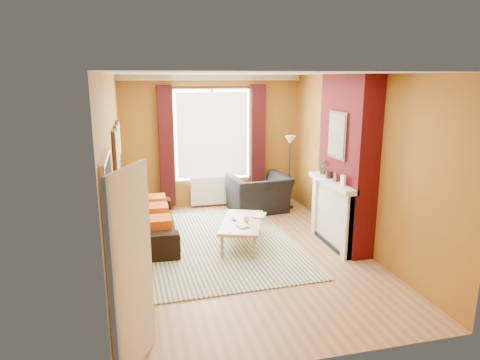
# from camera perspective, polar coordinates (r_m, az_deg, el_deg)

# --- Properties ---
(ground) EXTENTS (5.50, 5.50, 0.00)m
(ground) POSITION_cam_1_polar(r_m,az_deg,el_deg) (6.96, 0.50, -9.72)
(ground) COLOR #8C623F
(ground) RESTS_ON ground
(room_walls) EXTENTS (3.82, 5.54, 2.83)m
(room_walls) POSITION_cam_1_polar(r_m,az_deg,el_deg) (6.98, 4.93, 2.19)
(room_walls) COLOR #915F1B
(room_walls) RESTS_ON ground
(striped_rug) EXTENTS (2.64, 3.58, 0.02)m
(striped_rug) POSITION_cam_1_polar(r_m,az_deg,el_deg) (7.32, -3.02, -8.44)
(striped_rug) COLOR #364D95
(striped_rug) RESTS_ON ground
(sofa) EXTENTS (0.87, 2.17, 0.63)m
(sofa) POSITION_cam_1_polar(r_m,az_deg,el_deg) (7.59, -11.89, -5.44)
(sofa) COLOR black
(sofa) RESTS_ON ground
(armchair) EXTENTS (1.28, 1.14, 0.76)m
(armchair) POSITION_cam_1_polar(r_m,az_deg,el_deg) (8.95, 2.51, -1.79)
(armchair) COLOR black
(armchair) RESTS_ON ground
(coffee_table) EXTENTS (1.02, 1.40, 0.42)m
(coffee_table) POSITION_cam_1_polar(r_m,az_deg,el_deg) (7.14, 0.25, -5.86)
(coffee_table) COLOR tan
(coffee_table) RESTS_ON ground
(wicker_stool) EXTENTS (0.48, 0.48, 0.49)m
(wicker_stool) POSITION_cam_1_polar(r_m,az_deg,el_deg) (8.95, 1.51, -2.69)
(wicker_stool) COLOR #A07C45
(wicker_stool) RESTS_ON ground
(floor_lamp) EXTENTS (0.30, 0.30, 1.56)m
(floor_lamp) POSITION_cam_1_polar(r_m,az_deg,el_deg) (9.06, 6.66, 3.82)
(floor_lamp) COLOR black
(floor_lamp) RESTS_ON ground
(book_a) EXTENTS (0.20, 0.25, 0.02)m
(book_a) POSITION_cam_1_polar(r_m,az_deg,el_deg) (6.86, -0.31, -6.20)
(book_a) COLOR #999999
(book_a) RESTS_ON coffee_table
(book_b) EXTENTS (0.33, 0.37, 0.02)m
(book_b) POSITION_cam_1_polar(r_m,az_deg,el_deg) (7.42, 1.69, -4.66)
(book_b) COLOR #999999
(book_b) RESTS_ON coffee_table
(mug) EXTENTS (0.10, 0.10, 0.09)m
(mug) POSITION_cam_1_polar(r_m,az_deg,el_deg) (7.06, 0.86, -5.33)
(mug) COLOR #999999
(mug) RESTS_ON coffee_table
(tv_remote) EXTENTS (0.05, 0.15, 0.02)m
(tv_remote) POSITION_cam_1_polar(r_m,az_deg,el_deg) (7.20, -0.83, -5.24)
(tv_remote) COLOR #232426
(tv_remote) RESTS_ON coffee_table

